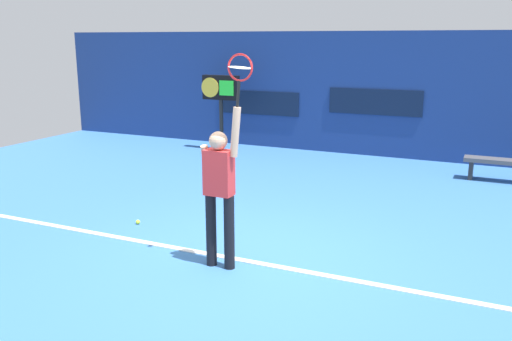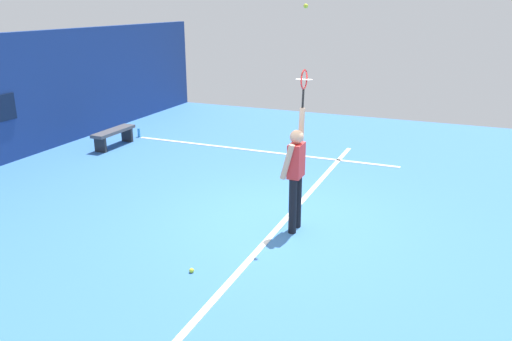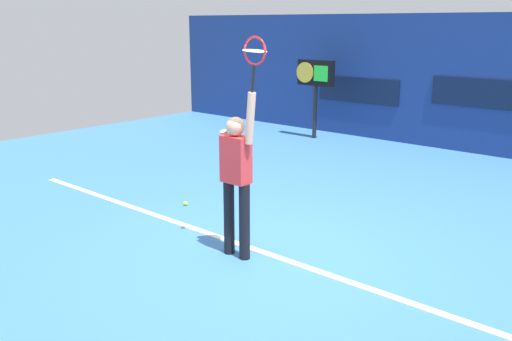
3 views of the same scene
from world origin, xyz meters
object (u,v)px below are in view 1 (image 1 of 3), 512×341
Objects in this scene: tennis_racket at (240,71)px; court_bench at (502,165)px; spare_ball at (138,222)px; scoreboard_clock at (221,91)px; tennis_player at (219,187)px.

tennis_racket is 0.44× the size of court_bench.
tennis_racket is 6.88m from court_bench.
spare_ball is at bearing 158.25° from tennis_racket.
spare_ball is at bearing -134.26° from court_bench.
scoreboard_clock is at bearing 175.81° from court_bench.
court_bench is at bearing 62.79° from tennis_player.
spare_ball is (-4.95, -5.08, -0.30)m from court_bench.
tennis_player is at bearing -117.21° from court_bench.
tennis_racket is 9.05× the size of spare_ball.
tennis_player reaches higher than scoreboard_clock.
tennis_racket is 0.33× the size of scoreboard_clock.
tennis_player is 1.06× the size of scoreboard_clock.
tennis_racket is (0.29, -0.00, 1.39)m from tennis_player.
scoreboard_clock is (-3.72, 6.42, -0.92)m from tennis_racket.
court_bench reaches higher than spare_ball.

